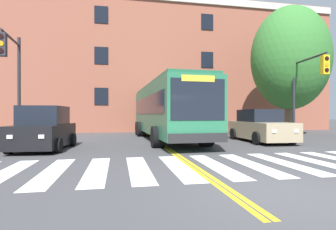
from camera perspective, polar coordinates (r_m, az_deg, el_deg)
The scene contains 12 objects.
ground_plane at distance 5.83m, azimuth 24.44°, elevation -14.94°, with size 120.00×120.00×0.00m, color #424244.
crosswalk at distance 7.82m, azimuth 6.30°, elevation -10.98°, with size 13.00×3.76×0.01m.
lane_line_yellow_inner at distance 21.49m, azimuth -5.31°, elevation -3.85°, with size 0.12×36.00×0.01m, color gold.
lane_line_yellow_outer at distance 21.50m, azimuth -4.88°, elevation -3.85°, with size 0.12×36.00×0.01m, color gold.
city_bus at distance 15.58m, azimuth -0.45°, elevation 1.16°, with size 3.15×11.61×3.26m.
car_black_near_lane at distance 12.43m, azimuth -25.34°, elevation -2.89°, with size 2.25×3.85×1.86m.
car_tan_far_lane at distance 15.37m, azimuth 19.37°, elevation -2.45°, with size 2.26×4.78×1.77m.
car_silver_behind_bus at distance 25.14m, azimuth -7.78°, elevation -0.87°, with size 2.28×4.90×2.22m.
traffic_light_near_corner at distance 17.37m, azimuth 27.86°, elevation 6.51°, with size 0.60×3.17×5.18m.
traffic_light_far_corner at distance 14.68m, azimuth -30.75°, elevation 8.53°, with size 0.47×2.81×5.49m.
street_tree_curbside_large at distance 21.19m, azimuth 25.01°, elevation 11.09°, with size 7.79×7.65×9.24m.
building_facade at distance 26.51m, azimuth -3.82°, elevation 9.82°, with size 33.95×8.04×11.89m.
Camera 1 is at (-3.25, -4.59, 1.52)m, focal length 28.00 mm.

